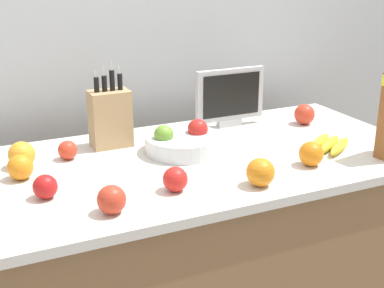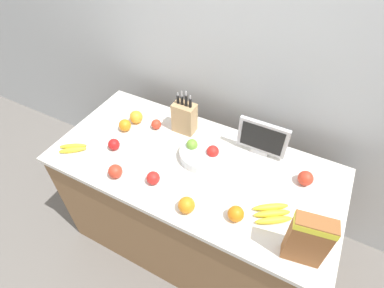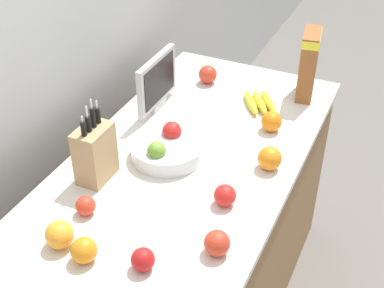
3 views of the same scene
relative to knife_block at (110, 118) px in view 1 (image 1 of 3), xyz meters
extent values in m
cube|color=silver|center=(0.19, 0.38, 0.30)|extent=(9.00, 0.06, 2.60)
cube|color=olive|center=(0.19, -0.24, -0.57)|extent=(1.67, 0.77, 0.87)
cube|color=silver|center=(0.19, -0.24, -0.12)|extent=(1.70, 0.80, 0.03)
cube|color=tan|center=(0.00, 0.00, 0.00)|extent=(0.14, 0.09, 0.20)
cylinder|color=black|center=(-0.04, 0.00, 0.12)|extent=(0.02, 0.02, 0.05)
cube|color=silver|center=(-0.04, 0.00, 0.16)|extent=(0.01, 0.00, 0.02)
cylinder|color=black|center=(-0.01, 0.00, 0.13)|extent=(0.02, 0.02, 0.06)
cube|color=silver|center=(-0.01, 0.00, 0.17)|extent=(0.01, 0.00, 0.04)
cylinder|color=black|center=(0.01, 0.00, 0.13)|extent=(0.02, 0.02, 0.07)
cube|color=silver|center=(0.01, 0.00, 0.19)|extent=(0.01, 0.00, 0.03)
cylinder|color=black|center=(0.04, 0.00, 0.13)|extent=(0.02, 0.02, 0.06)
cube|color=silver|center=(0.04, 0.00, 0.17)|extent=(0.01, 0.00, 0.03)
cube|color=#B7B7BC|center=(0.50, 0.02, -0.09)|extent=(0.10, 0.03, 0.03)
cube|color=#B7B7BC|center=(0.50, 0.02, 0.03)|extent=(0.29, 0.02, 0.21)
cube|color=black|center=(0.50, 0.01, 0.03)|extent=(0.25, 0.00, 0.17)
cylinder|color=silver|center=(0.21, -0.17, -0.08)|extent=(0.27, 0.27, 0.06)
sphere|color=red|center=(0.27, -0.16, -0.03)|extent=(0.07, 0.07, 0.07)
sphere|color=#6B9E33|center=(0.14, -0.16, -0.03)|extent=(0.07, 0.07, 0.07)
ellipsoid|color=yellow|center=(0.72, -0.39, -0.09)|extent=(0.18, 0.14, 0.04)
ellipsoid|color=yellow|center=(0.70, -0.36, -0.09)|extent=(0.18, 0.13, 0.04)
ellipsoid|color=yellow|center=(0.68, -0.33, -0.09)|extent=(0.18, 0.13, 0.04)
sphere|color=red|center=(-0.15, -0.52, -0.07)|extent=(0.08, 0.08, 0.08)
sphere|color=red|center=(-0.17, -0.07, -0.07)|extent=(0.07, 0.07, 0.07)
sphere|color=red|center=(-0.30, -0.35, -0.07)|extent=(0.07, 0.07, 0.07)
sphere|color=red|center=(0.79, -0.08, -0.06)|extent=(0.08, 0.08, 0.08)
sphere|color=red|center=(0.06, -0.46, -0.07)|extent=(0.07, 0.07, 0.07)
sphere|color=orange|center=(0.30, -0.53, -0.06)|extent=(0.09, 0.09, 0.09)
sphere|color=orange|center=(0.54, -0.46, -0.07)|extent=(0.08, 0.08, 0.08)
sphere|color=orange|center=(-0.32, -0.08, -0.06)|extent=(0.09, 0.09, 0.09)
sphere|color=orange|center=(-0.34, -0.18, -0.07)|extent=(0.08, 0.08, 0.08)
camera|label=1|loc=(-0.50, -1.79, 0.55)|focal=50.00mm
camera|label=2|loc=(0.72, -1.27, 1.21)|focal=28.00mm
camera|label=3|loc=(-1.19, -0.92, 1.09)|focal=50.00mm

